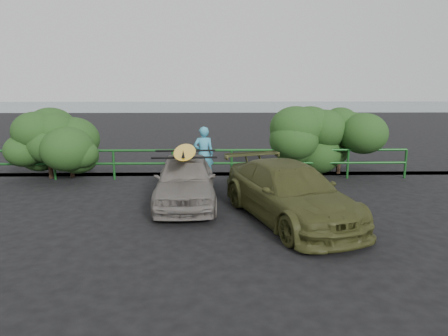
% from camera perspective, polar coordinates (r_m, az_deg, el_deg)
% --- Properties ---
extents(ground, '(80.00, 80.00, 0.00)m').
position_cam_1_polar(ground, '(8.93, -4.16, -8.93)').
color(ground, black).
extents(ocean, '(200.00, 200.00, 0.00)m').
position_cam_1_polar(ocean, '(68.42, -1.59, 8.99)').
color(ocean, slate).
rests_on(ocean, ground).
extents(guardrail, '(14.00, 0.08, 1.04)m').
position_cam_1_polar(guardrail, '(13.61, -3.13, 0.55)').
color(guardrail, '#154C1A').
rests_on(guardrail, ground).
extents(shrub_left, '(3.20, 2.40, 2.25)m').
position_cam_1_polar(shrub_left, '(14.86, -21.97, 3.03)').
color(shrub_left, '#234719').
rests_on(shrub_left, ground).
extents(shrub_right, '(3.20, 2.40, 2.28)m').
position_cam_1_polar(shrub_right, '(14.70, 16.81, 3.35)').
color(shrub_right, '#234719').
rests_on(shrub_right, ground).
extents(sedan, '(1.75, 3.99, 1.34)m').
position_cam_1_polar(sedan, '(10.76, -5.54, -1.65)').
color(sedan, slate).
rests_on(sedan, ground).
extents(olive_vehicle, '(3.28, 4.98, 1.34)m').
position_cam_1_polar(olive_vehicle, '(9.55, 9.32, -3.46)').
color(olive_vehicle, '#3C3F1C').
rests_on(olive_vehicle, ground).
extents(man, '(0.69, 0.48, 1.83)m').
position_cam_1_polar(man, '(13.32, -2.92, 2.03)').
color(man, teal).
rests_on(man, ground).
extents(roof_rack, '(1.71, 1.23, 0.06)m').
position_cam_1_polar(roof_rack, '(10.62, -5.61, 2.01)').
color(roof_rack, black).
rests_on(roof_rack, sedan).
extents(surfboard, '(0.71, 2.83, 0.08)m').
position_cam_1_polar(surfboard, '(10.61, -5.62, 2.38)').
color(surfboard, yellow).
rests_on(surfboard, roof_rack).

